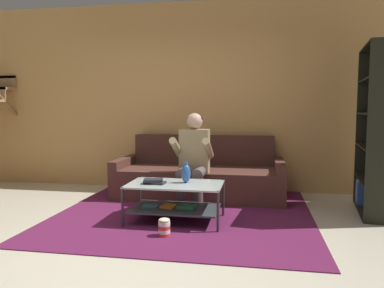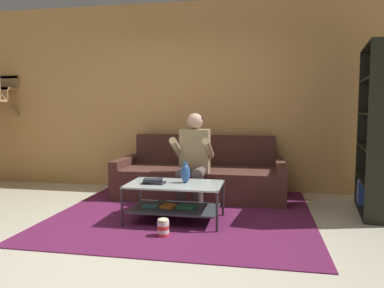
{
  "view_description": "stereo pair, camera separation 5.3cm",
  "coord_description": "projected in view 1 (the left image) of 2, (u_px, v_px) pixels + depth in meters",
  "views": [
    {
      "loc": [
        1.2,
        -3.37,
        1.26
      ],
      "look_at": [
        0.41,
        1.09,
        0.84
      ],
      "focal_mm": 35.0,
      "sensor_mm": 36.0,
      "label": 1
    },
    {
      "loc": [
        1.25,
        -3.36,
        1.26
      ],
      "look_at": [
        0.41,
        1.09,
        0.84
      ],
      "focal_mm": 35.0,
      "sensor_mm": 36.0,
      "label": 2
    }
  ],
  "objects": [
    {
      "name": "vase",
      "position": [
        186.0,
        173.0,
        4.2
      ],
      "size": [
        0.11,
        0.11,
        0.23
      ],
      "color": "#295191",
      "rests_on": "coffee_table"
    },
    {
      "name": "ground",
      "position": [
        131.0,
        239.0,
        3.63
      ],
      "size": [
        16.8,
        16.8,
        0.0
      ],
      "primitive_type": "plane",
      "color": "beige"
    },
    {
      "name": "popcorn_tub",
      "position": [
        164.0,
        227.0,
        3.69
      ],
      "size": [
        0.12,
        0.12,
        0.19
      ],
      "color": "red",
      "rests_on": "ground"
    },
    {
      "name": "book_stack",
      "position": [
        154.0,
        181.0,
        4.14
      ],
      "size": [
        0.26,
        0.18,
        0.05
      ],
      "color": "#2B2830",
      "rests_on": "coffee_table"
    },
    {
      "name": "bookshelf",
      "position": [
        380.0,
        140.0,
        4.53
      ],
      "size": [
        0.48,
        1.11,
        2.01
      ],
      "color": "black",
      "rests_on": "ground"
    },
    {
      "name": "couch",
      "position": [
        200.0,
        177.0,
        5.4
      ],
      "size": [
        2.37,
        0.97,
        0.86
      ],
      "color": "#4D2B23",
      "rests_on": "ground"
    },
    {
      "name": "person_seated_center",
      "position": [
        193.0,
        156.0,
        4.8
      ],
      "size": [
        0.5,
        0.58,
        1.21
      ],
      "color": "brown",
      "rests_on": "ground"
    },
    {
      "name": "area_rug",
      "position": [
        187.0,
        209.0,
        4.69
      ],
      "size": [
        3.0,
        3.2,
        0.01
      ],
      "color": "#5D1B43",
      "rests_on": "ground"
    },
    {
      "name": "back_partition",
      "position": [
        182.0,
        97.0,
        5.9
      ],
      "size": [
        8.4,
        0.12,
        2.9
      ],
      "primitive_type": "cube",
      "color": "tan",
      "rests_on": "ground"
    },
    {
      "name": "coffee_table",
      "position": [
        175.0,
        197.0,
        4.18
      ],
      "size": [
        1.05,
        0.62,
        0.43
      ],
      "color": "#B4C4C0",
      "rests_on": "ground"
    }
  ]
}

